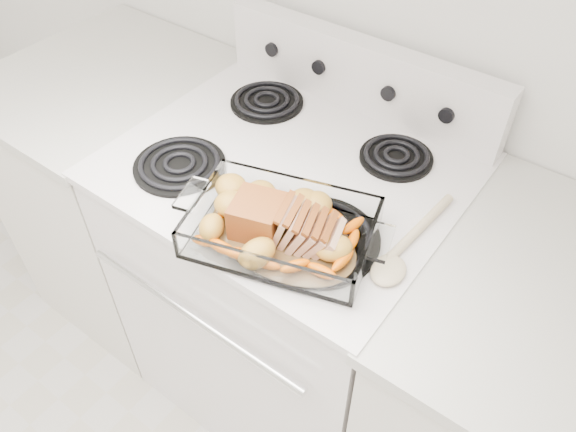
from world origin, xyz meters
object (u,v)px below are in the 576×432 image
Objects in this scene: electric_range at (289,285)px; counter_right at (512,422)px; counter_left at (131,195)px; baking_dish at (282,232)px; pork_roast at (276,220)px.

counter_right is at bearing -0.10° from electric_range.
baking_dish is at bearing -14.33° from counter_left.
counter_left is at bearing -179.90° from electric_range.
pork_roast is at bearing -59.22° from electric_range.
baking_dish is at bearing -2.39° from pork_roast.
counter_left is (-0.67, -0.00, -0.02)m from electric_range.
baking_dish is (-0.53, -0.20, 0.50)m from counter_right.
counter_left is 4.34× the size of pork_roast.
baking_dish is (0.14, -0.21, 0.48)m from electric_range.
counter_left is 1.33m from counter_right.
counter_right is 2.67× the size of baking_dish.
counter_right is at bearing 4.04° from baking_dish.
electric_range reaches higher than counter_left.
counter_right is at bearing 18.27° from pork_roast.
counter_right is (1.33, 0.00, 0.00)m from counter_left.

